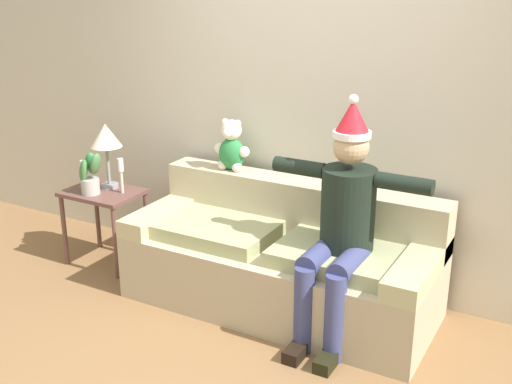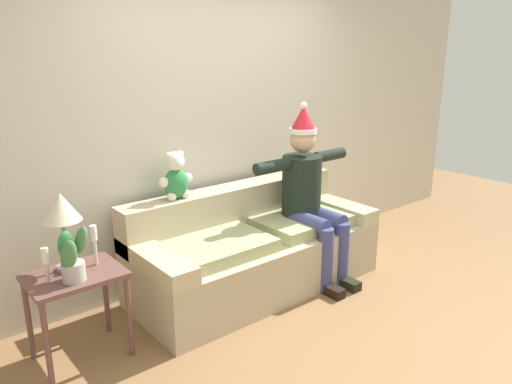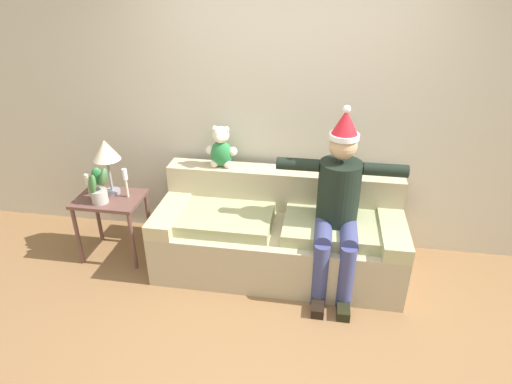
{
  "view_description": "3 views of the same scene",
  "coord_description": "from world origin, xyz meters",
  "px_view_note": "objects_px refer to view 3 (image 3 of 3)",
  "views": [
    {
      "loc": [
        1.78,
        -2.56,
        2.23
      ],
      "look_at": [
        -0.17,
        0.97,
        0.82
      ],
      "focal_mm": 44.81,
      "sensor_mm": 36.0,
      "label": 1
    },
    {
      "loc": [
        -2.45,
        -1.98,
        1.99
      ],
      "look_at": [
        -0.06,
        0.93,
        0.87
      ],
      "focal_mm": 34.82,
      "sensor_mm": 36.0,
      "label": 2
    },
    {
      "loc": [
        0.32,
        -2.21,
        2.44
      ],
      "look_at": [
        -0.17,
        0.82,
        0.84
      ],
      "focal_mm": 30.41,
      "sensor_mm": 36.0,
      "label": 3
    }
  ],
  "objects_px": {
    "side_table": "(111,207)",
    "teddy_bear": "(221,149)",
    "candle_short": "(125,179)",
    "person_seated": "(338,202)",
    "potted_plant": "(99,187)",
    "table_lamp": "(106,153)",
    "couch": "(279,233)",
    "candle_tall": "(88,183)"
  },
  "relations": [
    {
      "from": "teddy_bear",
      "to": "table_lamp",
      "type": "relative_size",
      "value": 0.75
    },
    {
      "from": "table_lamp",
      "to": "candle_short",
      "type": "height_order",
      "value": "table_lamp"
    },
    {
      "from": "couch",
      "to": "candle_short",
      "type": "height_order",
      "value": "candle_short"
    },
    {
      "from": "candle_short",
      "to": "couch",
      "type": "bearing_deg",
      "value": 1.6
    },
    {
      "from": "person_seated",
      "to": "side_table",
      "type": "distance_m",
      "value": 2.03
    },
    {
      "from": "side_table",
      "to": "potted_plant",
      "type": "relative_size",
      "value": 1.74
    },
    {
      "from": "side_table",
      "to": "teddy_bear",
      "type": "bearing_deg",
      "value": 19.78
    },
    {
      "from": "candle_tall",
      "to": "side_table",
      "type": "bearing_deg",
      "value": 7.0
    },
    {
      "from": "teddy_bear",
      "to": "side_table",
      "type": "bearing_deg",
      "value": -160.22
    },
    {
      "from": "candle_tall",
      "to": "table_lamp",
      "type": "bearing_deg",
      "value": 34.24
    },
    {
      "from": "person_seated",
      "to": "side_table",
      "type": "relative_size",
      "value": 2.55
    },
    {
      "from": "couch",
      "to": "table_lamp",
      "type": "bearing_deg",
      "value": 179.66
    },
    {
      "from": "table_lamp",
      "to": "candle_short",
      "type": "distance_m",
      "value": 0.28
    },
    {
      "from": "teddy_bear",
      "to": "potted_plant",
      "type": "bearing_deg",
      "value": -156.19
    },
    {
      "from": "candle_short",
      "to": "candle_tall",
      "type": "bearing_deg",
      "value": -169.57
    },
    {
      "from": "table_lamp",
      "to": "potted_plant",
      "type": "xyz_separation_m",
      "value": [
        -0.02,
        -0.18,
        -0.24
      ]
    },
    {
      "from": "person_seated",
      "to": "potted_plant",
      "type": "bearing_deg",
      "value": -179.79
    },
    {
      "from": "person_seated",
      "to": "candle_tall",
      "type": "xyz_separation_m",
      "value": [
        -2.17,
        0.06,
        -0.03
      ]
    },
    {
      "from": "person_seated",
      "to": "side_table",
      "type": "bearing_deg",
      "value": 177.63
    },
    {
      "from": "table_lamp",
      "to": "couch",
      "type": "bearing_deg",
      "value": -0.34
    },
    {
      "from": "person_seated",
      "to": "candle_short",
      "type": "xyz_separation_m",
      "value": [
        -1.85,
        0.12,
        -0.0
      ]
    },
    {
      "from": "teddy_bear",
      "to": "candle_short",
      "type": "relative_size",
      "value": 1.4
    },
    {
      "from": "candle_short",
      "to": "potted_plant",
      "type": "bearing_deg",
      "value": -145.49
    },
    {
      "from": "person_seated",
      "to": "teddy_bear",
      "type": "bearing_deg",
      "value": 157.67
    },
    {
      "from": "candle_short",
      "to": "person_seated",
      "type": "bearing_deg",
      "value": -3.82
    },
    {
      "from": "side_table",
      "to": "candle_short",
      "type": "bearing_deg",
      "value": 13.79
    },
    {
      "from": "person_seated",
      "to": "teddy_bear",
      "type": "relative_size",
      "value": 4.03
    },
    {
      "from": "table_lamp",
      "to": "potted_plant",
      "type": "bearing_deg",
      "value": -96.84
    },
    {
      "from": "table_lamp",
      "to": "candle_tall",
      "type": "relative_size",
      "value": 2.26
    },
    {
      "from": "side_table",
      "to": "candle_short",
      "type": "xyz_separation_m",
      "value": [
        0.16,
        0.04,
        0.28
      ]
    },
    {
      "from": "potted_plant",
      "to": "teddy_bear",
      "type": "bearing_deg",
      "value": 23.81
    },
    {
      "from": "couch",
      "to": "potted_plant",
      "type": "height_order",
      "value": "potted_plant"
    },
    {
      "from": "potted_plant",
      "to": "table_lamp",
      "type": "bearing_deg",
      "value": 83.16
    },
    {
      "from": "couch",
      "to": "table_lamp",
      "type": "distance_m",
      "value": 1.67
    },
    {
      "from": "side_table",
      "to": "candle_tall",
      "type": "height_order",
      "value": "candle_tall"
    },
    {
      "from": "teddy_bear",
      "to": "table_lamp",
      "type": "height_order",
      "value": "teddy_bear"
    },
    {
      "from": "table_lamp",
      "to": "potted_plant",
      "type": "distance_m",
      "value": 0.3
    },
    {
      "from": "candle_short",
      "to": "table_lamp",
      "type": "bearing_deg",
      "value": 164.36
    },
    {
      "from": "table_lamp",
      "to": "candle_tall",
      "type": "height_order",
      "value": "table_lamp"
    },
    {
      "from": "couch",
      "to": "candle_short",
      "type": "distance_m",
      "value": 1.44
    },
    {
      "from": "candle_short",
      "to": "teddy_bear",
      "type": "bearing_deg",
      "value": 20.95
    },
    {
      "from": "teddy_bear",
      "to": "potted_plant",
      "type": "distance_m",
      "value": 1.11
    }
  ]
}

